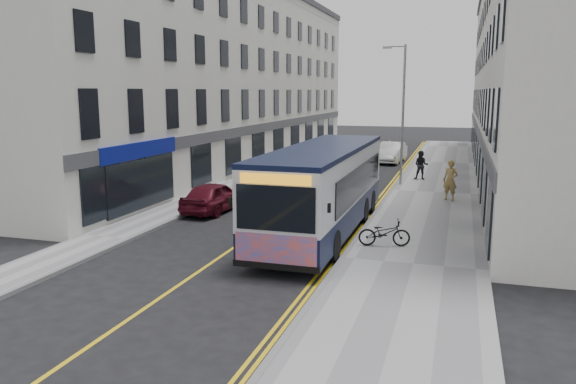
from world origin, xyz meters
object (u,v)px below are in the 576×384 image
Objects in this scene: pedestrian_near at (450,180)px; pedestrian_far at (421,165)px; streetlamp at (402,110)px; car_white at (391,153)px; bicycle at (384,233)px; car_maroon at (214,197)px; city_bus at (323,186)px.

pedestrian_near is 1.14× the size of pedestrian_far.
car_white is (-1.78, 10.84, -3.60)m from streetlamp.
streetlamp is 1.69× the size of car_white.
streetlamp is at bearing -8.69° from bicycle.
pedestrian_far is 9.10m from car_white.
streetlamp reaches higher than car_maroon.
car_maroon is (-8.41, -11.72, -0.30)m from pedestrian_far.
car_white is 1.15× the size of car_maroon.
city_bus is 14.39m from pedestrian_far.
city_bus reaches higher than bicycle.
pedestrian_near is (1.98, 9.31, 0.53)m from bicycle.
pedestrian_far is (1.07, 2.19, -3.38)m from streetlamp.
car_maroon reaches higher than bicycle.
city_bus is 2.84× the size of car_maroon.
car_white reaches higher than bicycle.
bicycle is 15.66m from pedestrian_far.
pedestrian_far is (-1.84, 6.34, -0.12)m from pedestrian_near.
city_bus reaches higher than car_maroon.
bicycle is at bearing -78.92° from car_white.
pedestrian_near is (2.91, -4.14, -3.26)m from streetlamp.
car_maroon is at bearing -121.12° from pedestrian_far.
city_bus reaches higher than pedestrian_near.
pedestrian_near is 15.70m from car_white.
city_bus is 2.46× the size of car_white.
pedestrian_far is 0.37× the size of car_white.
pedestrian_near reaches higher than bicycle.
city_bus is 5.81× the size of pedestrian_near.
city_bus is at bearing -98.61° from pedestrian_near.
car_maroon is (-5.69, 2.39, -1.15)m from city_bus.
pedestrian_far reaches higher than car_white.
bicycle is at bearing -30.97° from city_bus.
streetlamp is at bearing -111.40° from pedestrian_far.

